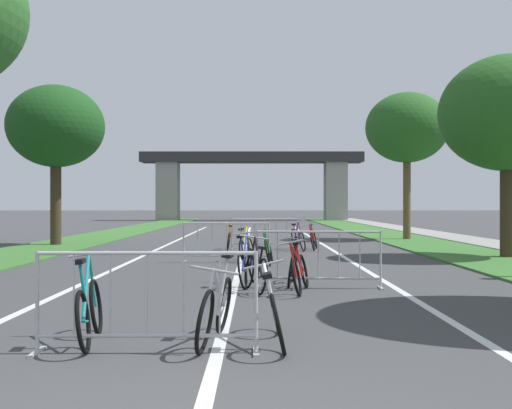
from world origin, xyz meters
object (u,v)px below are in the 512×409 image
at_px(crowd_barrier_third, 226,243).
at_px(bicycle_black_10, 293,265).
at_px(bicycle_yellow_6, 246,248).
at_px(bicycle_white_8, 274,311).
at_px(crowd_barrier_nearest, 147,303).
at_px(crowd_barrier_fourth, 264,234).
at_px(bicycle_black_0, 255,271).
at_px(tree_left_maple_mid, 55,127).
at_px(tree_right_cypress_far, 508,114).
at_px(bicycle_silver_9, 215,309).
at_px(bicycle_green_4, 268,250).
at_px(bicycle_red_1, 300,272).
at_px(bicycle_purple_7, 298,239).
at_px(bicycle_blue_2, 247,265).
at_px(tree_right_oak_mid, 407,128).
at_px(bicycle_red_11, 313,239).
at_px(crowd_barrier_second, 318,260).
at_px(bicycle_teal_3, 89,310).

distance_m(crowd_barrier_third, bicycle_black_10, 4.83).
height_order(crowd_barrier_third, bicycle_yellow_6, crowd_barrier_third).
bearing_deg(bicycle_white_8, bicycle_yellow_6, 91.66).
relative_size(crowd_barrier_nearest, crowd_barrier_fourth, 1.00).
bearing_deg(bicycle_black_0, crowd_barrier_nearest, -116.66).
relative_size(crowd_barrier_nearest, bicycle_black_10, 1.41).
distance_m(tree_left_maple_mid, bicycle_white_8, 18.59).
xyz_separation_m(tree_right_cypress_far, crowd_barrier_third, (-7.91, -1.34, -3.56)).
bearing_deg(bicycle_silver_9, bicycle_green_4, -87.13).
bearing_deg(bicycle_red_1, bicycle_white_8, 92.92).
xyz_separation_m(tree_right_cypress_far, bicycle_purple_7, (-5.73, 3.15, -3.70)).
relative_size(bicycle_red_1, bicycle_green_4, 0.99).
bearing_deg(bicycle_blue_2, tree_right_oak_mid, 75.56).
height_order(crowd_barrier_fourth, bicycle_red_1, crowd_barrier_fourth).
bearing_deg(bicycle_white_8, crowd_barrier_third, 94.84).
height_order(tree_right_oak_mid, crowd_barrier_third, tree_right_oak_mid).
distance_m(bicycle_purple_7, bicycle_red_11, 0.56).
relative_size(crowd_barrier_second, bicycle_black_10, 1.42).
xyz_separation_m(bicycle_blue_2, bicycle_purple_7, (1.56, 9.20, -0.00)).
distance_m(bicycle_green_4, bicycle_yellow_6, 1.07).
distance_m(bicycle_black_0, bicycle_purple_7, 10.12).
bearing_deg(bicycle_red_11, tree_right_oak_mid, -117.90).
distance_m(bicycle_teal_3, bicycle_green_4, 9.56).
height_order(crowd_barrier_nearest, bicycle_red_11, crowd_barrier_nearest).
distance_m(tree_left_maple_mid, bicycle_silver_9, 18.29).
relative_size(tree_right_cypress_far, bicycle_green_4, 3.33).
xyz_separation_m(crowd_barrier_nearest, bicycle_blue_2, (0.95, 5.44, -0.13)).
bearing_deg(bicycle_red_1, tree_right_oak_mid, -98.74).
relative_size(crowd_barrier_nearest, bicycle_black_0, 1.47).
bearing_deg(bicycle_purple_7, bicycle_red_1, 76.74).
bearing_deg(bicycle_white_8, bicycle_red_1, 81.35).
bearing_deg(bicycle_silver_9, crowd_barrier_fourth, -85.34).
bearing_deg(tree_left_maple_mid, bicycle_red_1, -56.68).
height_order(tree_right_oak_mid, bicycle_yellow_6, tree_right_oak_mid).
bearing_deg(bicycle_green_4, tree_right_cypress_far, -161.58).
distance_m(tree_right_oak_mid, bicycle_silver_9, 21.84).
distance_m(bicycle_blue_2, bicycle_teal_3, 5.27).
height_order(crowd_barrier_nearest, bicycle_white_8, crowd_barrier_nearest).
height_order(crowd_barrier_second, crowd_barrier_third, same).
distance_m(tree_right_cypress_far, crowd_barrier_fourth, 8.56).
distance_m(tree_right_oak_mid, bicycle_white_8, 21.69).
height_order(tree_left_maple_mid, tree_right_oak_mid, tree_right_oak_mid).
relative_size(crowd_barrier_fourth, bicycle_green_4, 1.35).
height_order(bicycle_black_0, bicycle_red_11, bicycle_black_0).
xyz_separation_m(tree_left_maple_mid, tree_right_cypress_far, (14.49, -5.42, -0.28)).
height_order(crowd_barrier_fourth, bicycle_green_4, crowd_barrier_fourth).
height_order(crowd_barrier_nearest, bicycle_silver_9, crowd_barrier_nearest).
bearing_deg(bicycle_red_11, bicycle_teal_3, 85.00).
bearing_deg(bicycle_black_0, bicycle_silver_9, -109.06).
xyz_separation_m(tree_left_maple_mid, crowd_barrier_fourth, (7.67, -1.69, -3.84)).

